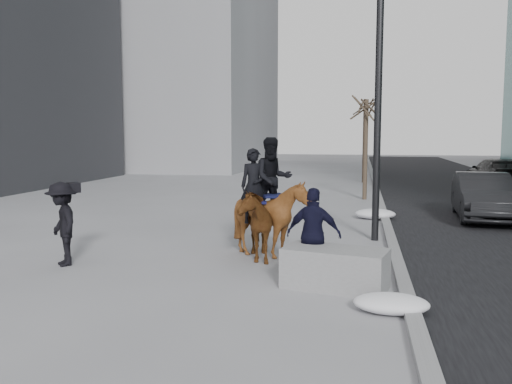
% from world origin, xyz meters
% --- Properties ---
extents(ground, '(120.00, 120.00, 0.00)m').
position_xyz_m(ground, '(0.00, 0.00, 0.00)').
color(ground, gray).
rests_on(ground, ground).
extents(road, '(8.00, 90.00, 0.01)m').
position_xyz_m(road, '(7.00, 10.00, 0.01)').
color(road, black).
rests_on(road, ground).
extents(curb, '(0.25, 90.00, 0.12)m').
position_xyz_m(curb, '(3.00, 10.00, 0.06)').
color(curb, gray).
rests_on(curb, ground).
extents(planter, '(1.96, 1.29, 0.72)m').
position_xyz_m(planter, '(1.79, -0.61, 0.36)').
color(planter, gray).
rests_on(planter, ground).
extents(car_near, '(1.88, 4.61, 1.49)m').
position_xyz_m(car_near, '(6.07, 8.11, 0.74)').
color(car_near, black).
rests_on(car_near, ground).
extents(car_far, '(2.28, 5.24, 1.50)m').
position_xyz_m(car_far, '(8.89, 18.54, 0.75)').
color(car_far, black).
rests_on(car_far, ground).
extents(tree_near, '(1.20, 1.20, 4.59)m').
position_xyz_m(tree_near, '(2.40, 12.73, 2.29)').
color(tree_near, '#3C2D23').
rests_on(tree_near, ground).
extents(tree_far, '(1.20, 1.20, 5.12)m').
position_xyz_m(tree_far, '(2.40, 20.61, 2.56)').
color(tree_far, '#3A3022').
rests_on(tree_far, ground).
extents(mounted_left, '(1.39, 2.05, 2.43)m').
position_xyz_m(mounted_left, '(-0.11, 1.42, 0.90)').
color(mounted_left, '#522510').
rests_on(mounted_left, ground).
extents(mounted_right, '(1.95, 2.03, 2.67)m').
position_xyz_m(mounted_right, '(0.28, 1.58, 1.07)').
color(mounted_right, '#4D280F').
rests_on(mounted_right, ground).
extents(feeder, '(1.07, 0.92, 1.75)m').
position_xyz_m(feeder, '(1.36, -0.17, 0.88)').
color(feeder, black).
rests_on(feeder, ground).
extents(camera_crew, '(1.24, 1.28, 1.75)m').
position_xyz_m(camera_crew, '(-3.88, 0.02, 0.89)').
color(camera_crew, black).
rests_on(camera_crew, ground).
extents(lamppost, '(0.25, 0.81, 9.09)m').
position_xyz_m(lamppost, '(2.60, 4.02, 4.99)').
color(lamppost, black).
rests_on(lamppost, ground).
extents(snow_piles, '(1.29, 10.09, 0.33)m').
position_xyz_m(snow_piles, '(2.70, 3.60, 0.16)').
color(snow_piles, white).
rests_on(snow_piles, ground).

